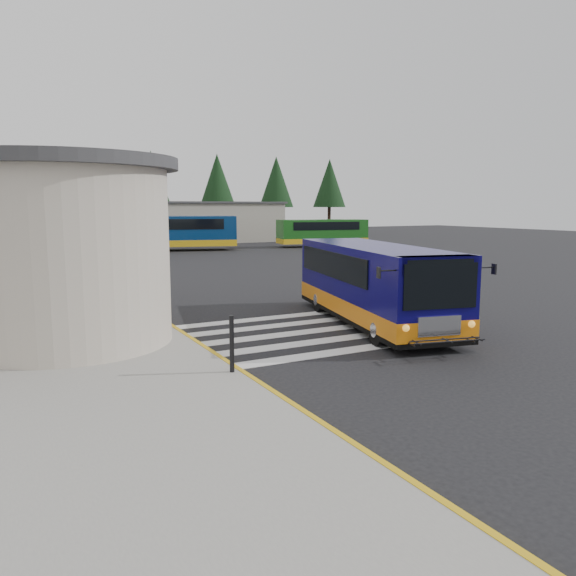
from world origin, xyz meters
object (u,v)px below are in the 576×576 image
pedestrian_b (126,316)px  bollard (232,344)px  transit_bus (373,287)px  far_bus_b (322,231)px  pedestrian_a (95,322)px  far_bus_a (178,231)px

pedestrian_b → bollard: 3.61m
transit_bus → far_bus_b: bearing=74.3°
pedestrian_a → far_bus_a: size_ratio=0.18×
transit_bus → bollard: transit_bus is taller
pedestrian_b → far_bus_a: 33.98m
bollard → far_bus_a: (9.55, 35.36, 0.85)m
far_bus_a → far_bus_b: 13.40m
far_bus_a → bollard: bearing=179.3°
pedestrian_b → far_bus_b: far_bus_b is taller
transit_bus → pedestrian_a: (-8.61, -0.86, -0.14)m
transit_bus → far_bus_a: far_bus_a is taller
transit_bus → far_bus_b: transit_bus is taller
pedestrian_a → bollard: bearing=-148.3°
pedestrian_a → far_bus_a: far_bus_a is taller
pedestrian_a → pedestrian_b: (0.88, 0.83, -0.08)m
pedestrian_b → far_bus_a: (11.10, 32.11, 0.65)m
far_bus_a → far_bus_b: size_ratio=1.17×
pedestrian_a → far_bus_a: 35.06m
pedestrian_b → far_bus_b: bearing=101.4°
far_bus_a → far_bus_b: far_bus_a is taller
far_bus_a → transit_bus: bearing=-171.6°
pedestrian_a → pedestrian_b: bearing=-60.3°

